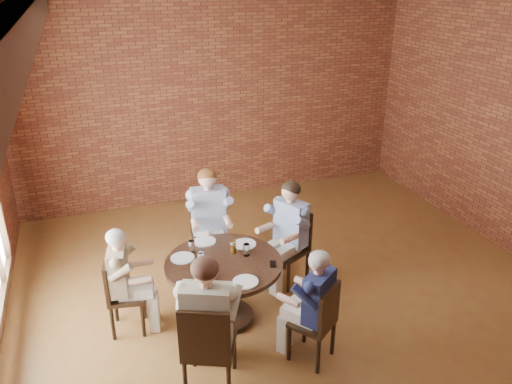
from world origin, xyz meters
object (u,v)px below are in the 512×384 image
object	(u,v)px
diner_d	(209,323)
smartphone	(273,264)
dining_table	(224,279)
chair_a	(292,243)
chair_e	(319,320)
diner_c	(125,281)
chair_c	(119,292)
diner_e	(313,306)
chair_d	(207,345)
chair_b	(209,230)
diner_b	(209,221)
diner_a	(288,234)

from	to	relation	value
diner_d	smartphone	world-z (taller)	diner_d
dining_table	chair_a	distance (m)	1.15
chair_e	diner_d	bearing A→B (deg)	-39.78
chair_a	diner_c	xyz separation A→B (m)	(-2.06, -0.32, 0.10)
chair_a	chair_c	size ratio (longest dim) A/B	1.07
diner_c	chair_a	bearing A→B (deg)	-70.47
chair_c	diner_d	bearing A→B (deg)	-136.34
diner_c	diner_e	world-z (taller)	diner_e
dining_table	chair_d	xyz separation A→B (m)	(-0.44, -0.96, -0.00)
chair_a	smartphone	xyz separation A→B (m)	(-0.55, -0.74, 0.24)
smartphone	chair_a	bearing A→B (deg)	72.00
dining_table	chair_b	world-z (taller)	chair_b
chair_c	smartphone	world-z (taller)	chair_c
chair_c	diner_c	xyz separation A→B (m)	(0.07, -0.01, 0.13)
chair_a	chair_d	world-z (taller)	chair_d
diner_b	diner_a	bearing A→B (deg)	-29.70
dining_table	chair_c	bearing A→B (deg)	169.30
chair_c	chair_e	xyz separation A→B (m)	(1.79, -1.15, 0.01)
chair_c	diner_c	distance (m)	0.15
diner_b	smartphone	world-z (taller)	diner_b
diner_a	diner_c	xyz separation A→B (m)	(-1.98, -0.28, -0.06)
dining_table	smartphone	world-z (taller)	smartphone
diner_d	chair_b	bearing A→B (deg)	-80.18
diner_a	chair_c	world-z (taller)	diner_a
diner_d	chair_c	bearing A→B (deg)	-32.40
diner_a	diner_e	size ratio (longest dim) A/B	1.08
chair_a	chair_d	distance (m)	2.08
chair_d	chair_c	bearing A→B (deg)	-35.85
chair_a	smartphone	world-z (taller)	chair_a
dining_table	diner_d	size ratio (longest dim) A/B	0.90
diner_b	diner_e	xyz separation A→B (m)	(0.51, -1.97, -0.07)
dining_table	diner_c	size ratio (longest dim) A/B	1.03
dining_table	chair_d	size ratio (longest dim) A/B	1.30
chair_e	chair_b	bearing A→B (deg)	-111.76
dining_table	diner_d	distance (m)	0.97
chair_c	diner_d	xyz separation A→B (m)	(0.70, -1.08, 0.22)
chair_a	smartphone	distance (m)	0.96
chair_e	diner_c	bearing A→B (deg)	-69.63
chair_c	diner_e	distance (m)	2.06
chair_d	dining_table	bearing A→B (deg)	-90.00
diner_b	chair_c	size ratio (longest dim) A/B	1.58
diner_a	chair_e	xyz separation A→B (m)	(-0.27, -1.42, -0.18)
chair_a	diner_d	world-z (taller)	diner_d
chair_b	diner_d	world-z (taller)	diner_d
chair_b	diner_b	world-z (taller)	diner_b
diner_d	chair_e	bearing A→B (deg)	-158.94
chair_b	diner_d	distance (m)	2.13
diner_a	smartphone	xyz separation A→B (m)	(-0.47, -0.71, 0.08)
diner_c	chair_d	bearing A→B (deg)	-142.16
chair_d	smartphone	distance (m)	1.20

